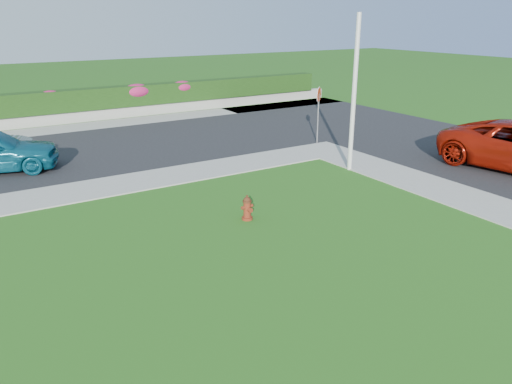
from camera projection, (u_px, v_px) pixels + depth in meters
ground at (335, 290)px, 10.26m from camera, size 120.00×120.00×0.00m
street_right at (505, 160)px, 19.42m from camera, size 8.00×32.00×0.04m
curb_corner at (323, 150)px, 20.94m from camera, size 2.00×2.00×0.04m
sidewalk_beyond at (72, 128)px, 24.97m from camera, size 34.00×2.00×0.04m
retaining_wall at (65, 118)px, 26.08m from camera, size 34.00×0.40×0.60m
hedge at (62, 101)px, 25.88m from camera, size 32.00×0.90×1.10m
fire_hydrant at (247, 208)px, 13.71m from camera, size 0.36×0.34×0.71m
utility_pole at (354, 95)px, 17.41m from camera, size 0.16×0.16×5.45m
stop_sign at (319, 102)px, 21.45m from camera, size 0.55×0.42×2.48m
flower_clump_d at (50, 96)px, 25.41m from camera, size 1.04×0.67×0.52m
flower_clump_e at (137, 91)px, 27.71m from camera, size 1.56×1.00×0.78m
flower_clump_f at (182, 87)px, 29.05m from camera, size 1.33×0.86×0.67m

